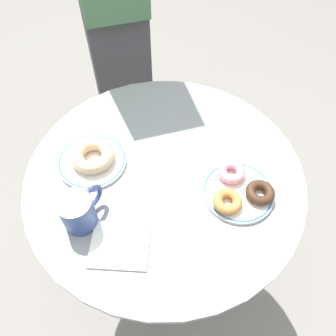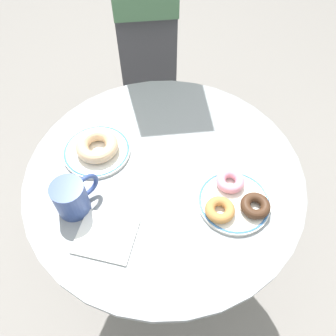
{
  "view_description": "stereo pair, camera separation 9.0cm",
  "coord_description": "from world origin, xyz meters",
  "px_view_note": "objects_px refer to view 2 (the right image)",
  "views": [
    {
      "loc": [
        0.16,
        -0.5,
        1.48
      ],
      "look_at": [
        0.01,
        0.01,
        0.75
      ],
      "focal_mm": 35.8,
      "sensor_mm": 36.0,
      "label": 1
    },
    {
      "loc": [
        0.24,
        -0.46,
        1.48
      ],
      "look_at": [
        0.01,
        0.01,
        0.75
      ],
      "focal_mm": 35.8,
      "sensor_mm": 36.0,
      "label": 2
    }
  ],
  "objects_px": {
    "plate_left": "(97,151)",
    "coffee_mug": "(72,197)",
    "donut_pink_frosted": "(230,181)",
    "donut_chocolate": "(255,206)",
    "cafe_table": "(165,210)",
    "paper_napkin": "(106,236)",
    "plate_right": "(234,202)",
    "donut_glazed": "(97,146)",
    "donut_old_fashioned": "(220,210)"
  },
  "relations": [
    {
      "from": "plate_left",
      "to": "coffee_mug",
      "type": "distance_m",
      "value": 0.18
    },
    {
      "from": "donut_pink_frosted",
      "to": "plate_left",
      "type": "bearing_deg",
      "value": -171.33
    },
    {
      "from": "donut_chocolate",
      "to": "coffee_mug",
      "type": "height_order",
      "value": "coffee_mug"
    },
    {
      "from": "donut_pink_frosted",
      "to": "coffee_mug",
      "type": "relative_size",
      "value": 0.61
    },
    {
      "from": "cafe_table",
      "to": "paper_napkin",
      "type": "height_order",
      "value": "paper_napkin"
    },
    {
      "from": "plate_left",
      "to": "donut_chocolate",
      "type": "distance_m",
      "value": 0.45
    },
    {
      "from": "coffee_mug",
      "to": "paper_napkin",
      "type": "bearing_deg",
      "value": -18.1
    },
    {
      "from": "donut_chocolate",
      "to": "donut_pink_frosted",
      "type": "relative_size",
      "value": 1.0
    },
    {
      "from": "donut_pink_frosted",
      "to": "coffee_mug",
      "type": "height_order",
      "value": "coffee_mug"
    },
    {
      "from": "cafe_table",
      "to": "donut_pink_frosted",
      "type": "bearing_deg",
      "value": 11.2
    },
    {
      "from": "plate_right",
      "to": "coffee_mug",
      "type": "relative_size",
      "value": 1.53
    },
    {
      "from": "cafe_table",
      "to": "donut_chocolate",
      "type": "relative_size",
      "value": 10.26
    },
    {
      "from": "cafe_table",
      "to": "donut_chocolate",
      "type": "xyz_separation_m",
      "value": [
        0.25,
        -0.01,
        0.24
      ]
    },
    {
      "from": "donut_glazed",
      "to": "donut_pink_frosted",
      "type": "relative_size",
      "value": 1.6
    },
    {
      "from": "plate_left",
      "to": "donut_chocolate",
      "type": "relative_size",
      "value": 2.56
    },
    {
      "from": "donut_glazed",
      "to": "donut_old_fashioned",
      "type": "xyz_separation_m",
      "value": [
        0.38,
        -0.03,
        -0.01
      ]
    },
    {
      "from": "plate_right",
      "to": "donut_pink_frosted",
      "type": "bearing_deg",
      "value": 123.13
    },
    {
      "from": "plate_left",
      "to": "coffee_mug",
      "type": "bearing_deg",
      "value": -73.68
    },
    {
      "from": "plate_right",
      "to": "donut_glazed",
      "type": "relative_size",
      "value": 1.56
    },
    {
      "from": "plate_right",
      "to": "donut_chocolate",
      "type": "relative_size",
      "value": 2.5
    },
    {
      "from": "paper_napkin",
      "to": "cafe_table",
      "type": "bearing_deg",
      "value": 80.1
    },
    {
      "from": "donut_pink_frosted",
      "to": "paper_napkin",
      "type": "distance_m",
      "value": 0.34
    },
    {
      "from": "plate_right",
      "to": "donut_old_fashioned",
      "type": "xyz_separation_m",
      "value": [
        -0.02,
        -0.05,
        0.02
      ]
    },
    {
      "from": "plate_left",
      "to": "paper_napkin",
      "type": "xyz_separation_m",
      "value": [
        0.16,
        -0.21,
        -0.0
      ]
    },
    {
      "from": "donut_old_fashioned",
      "to": "coffee_mug",
      "type": "relative_size",
      "value": 0.61
    },
    {
      "from": "cafe_table",
      "to": "coffee_mug",
      "type": "distance_m",
      "value": 0.36
    },
    {
      "from": "donut_chocolate",
      "to": "coffee_mug",
      "type": "bearing_deg",
      "value": -155.19
    },
    {
      "from": "donut_glazed",
      "to": "plate_right",
      "type": "bearing_deg",
      "value": 1.81
    },
    {
      "from": "plate_right",
      "to": "donut_glazed",
      "type": "xyz_separation_m",
      "value": [
        -0.4,
        -0.01,
        0.02
      ]
    },
    {
      "from": "plate_right",
      "to": "donut_pink_frosted",
      "type": "distance_m",
      "value": 0.05
    },
    {
      "from": "cafe_table",
      "to": "paper_napkin",
      "type": "bearing_deg",
      "value": -99.9
    },
    {
      "from": "cafe_table",
      "to": "coffee_mug",
      "type": "xyz_separation_m",
      "value": [
        -0.15,
        -0.19,
        0.26
      ]
    },
    {
      "from": "plate_right",
      "to": "donut_chocolate",
      "type": "bearing_deg",
      "value": 1.97
    },
    {
      "from": "plate_right",
      "to": "paper_napkin",
      "type": "relative_size",
      "value": 1.35
    },
    {
      "from": "donut_pink_frosted",
      "to": "coffee_mug",
      "type": "bearing_deg",
      "value": -144.8
    },
    {
      "from": "plate_right",
      "to": "donut_old_fashioned",
      "type": "distance_m",
      "value": 0.05
    },
    {
      "from": "donut_chocolate",
      "to": "paper_napkin",
      "type": "relative_size",
      "value": 0.54
    },
    {
      "from": "coffee_mug",
      "to": "cafe_table",
      "type": "bearing_deg",
      "value": 52.13
    },
    {
      "from": "cafe_table",
      "to": "plate_right",
      "type": "xyz_separation_m",
      "value": [
        0.2,
        -0.01,
        0.22
      ]
    },
    {
      "from": "donut_chocolate",
      "to": "donut_pink_frosted",
      "type": "height_order",
      "value": "same"
    },
    {
      "from": "plate_left",
      "to": "donut_pink_frosted",
      "type": "xyz_separation_m",
      "value": [
        0.37,
        0.06,
        0.02
      ]
    },
    {
      "from": "cafe_table",
      "to": "donut_old_fashioned",
      "type": "relative_size",
      "value": 10.26
    },
    {
      "from": "donut_glazed",
      "to": "paper_napkin",
      "type": "relative_size",
      "value": 0.86
    },
    {
      "from": "donut_pink_frosted",
      "to": "cafe_table",
      "type": "bearing_deg",
      "value": -168.8
    },
    {
      "from": "donut_pink_frosted",
      "to": "plate_right",
      "type": "bearing_deg",
      "value": -56.87
    },
    {
      "from": "plate_left",
      "to": "donut_glazed",
      "type": "relative_size",
      "value": 1.6
    },
    {
      "from": "donut_glazed",
      "to": "paper_napkin",
      "type": "height_order",
      "value": "donut_glazed"
    },
    {
      "from": "donut_chocolate",
      "to": "coffee_mug",
      "type": "xyz_separation_m",
      "value": [
        -0.4,
        -0.19,
        0.02
      ]
    },
    {
      "from": "donut_old_fashioned",
      "to": "paper_napkin",
      "type": "height_order",
      "value": "donut_old_fashioned"
    },
    {
      "from": "donut_glazed",
      "to": "donut_old_fashioned",
      "type": "bearing_deg",
      "value": -5.23
    }
  ]
}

